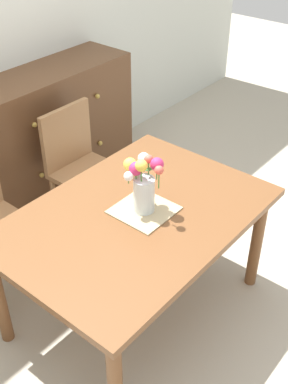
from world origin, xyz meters
TOP-DOWN VIEW (x-y plane):
  - ground_plane at (0.00, 0.00)m, footprint 12.00×12.00m
  - dining_table at (0.00, 0.00)m, footprint 1.43×1.00m
  - chair_right at (0.39, 0.84)m, footprint 0.42×0.42m
  - dresser at (0.55, 1.33)m, footprint 1.40×0.47m
  - placemat at (0.05, -0.02)m, footprint 0.30×0.30m
  - flower_vase at (0.05, -0.01)m, footprint 0.19×0.23m

SIDE VIEW (x-z plane):
  - ground_plane at x=0.00m, z-range 0.00..0.00m
  - dresser at x=0.55m, z-range 0.00..1.00m
  - chair_right at x=0.39m, z-range 0.07..0.97m
  - dining_table at x=0.00m, z-range 0.27..0.99m
  - placemat at x=0.05m, z-range 0.72..0.73m
  - flower_vase at x=0.05m, z-range 0.74..1.06m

